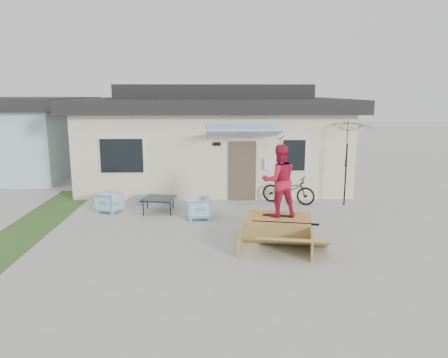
{
  "coord_description": "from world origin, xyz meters",
  "views": [
    {
      "loc": [
        0.06,
        -10.54,
        3.8
      ],
      "look_at": [
        0.3,
        1.8,
        1.3
      ],
      "focal_mm": 34.85,
      "sensor_mm": 36.0,
      "label": 1
    }
  ],
  "objects_px": {
    "skateboard": "(278,215)",
    "skater": "(279,179)",
    "loveseat": "(157,196)",
    "skate_ramp": "(278,227)",
    "armchair_left": "(110,201)",
    "patio_umbrella": "(347,154)",
    "armchair_right": "(198,207)",
    "bicycle": "(288,187)",
    "coffee_table": "(159,205)"
  },
  "relations": [
    {
      "from": "skateboard",
      "to": "skater",
      "type": "bearing_deg",
      "value": 0.0
    },
    {
      "from": "skate_ramp",
      "to": "armchair_right",
      "type": "bearing_deg",
      "value": 150.99
    },
    {
      "from": "skate_ramp",
      "to": "skater",
      "type": "relative_size",
      "value": 1.18
    },
    {
      "from": "armchair_left",
      "to": "skateboard",
      "type": "relative_size",
      "value": 0.86
    },
    {
      "from": "skate_ramp",
      "to": "skateboard",
      "type": "bearing_deg",
      "value": 90.0
    },
    {
      "from": "armchair_right",
      "to": "skater",
      "type": "bearing_deg",
      "value": 44.71
    },
    {
      "from": "armchair_left",
      "to": "coffee_table",
      "type": "distance_m",
      "value": 1.57
    },
    {
      "from": "coffee_table",
      "to": "patio_umbrella",
      "type": "relative_size",
      "value": 0.43
    },
    {
      "from": "loveseat",
      "to": "armchair_left",
      "type": "bearing_deg",
      "value": 43.81
    },
    {
      "from": "armchair_right",
      "to": "skateboard",
      "type": "relative_size",
      "value": 0.88
    },
    {
      "from": "loveseat",
      "to": "coffee_table",
      "type": "xyz_separation_m",
      "value": [
        0.19,
        -1.08,
        -0.02
      ]
    },
    {
      "from": "armchair_right",
      "to": "patio_umbrella",
      "type": "bearing_deg",
      "value": 100.24
    },
    {
      "from": "bicycle",
      "to": "skateboard",
      "type": "height_order",
      "value": "bicycle"
    },
    {
      "from": "patio_umbrella",
      "to": "skater",
      "type": "xyz_separation_m",
      "value": [
        -2.72,
        -3.23,
        -0.2
      ]
    },
    {
      "from": "skate_ramp",
      "to": "skater",
      "type": "xyz_separation_m",
      "value": [
        0.01,
        0.05,
        1.27
      ]
    },
    {
      "from": "skateboard",
      "to": "skater",
      "type": "height_order",
      "value": "skater"
    },
    {
      "from": "armchair_right",
      "to": "armchair_left",
      "type": "bearing_deg",
      "value": -112.37
    },
    {
      "from": "armchair_left",
      "to": "armchair_right",
      "type": "relative_size",
      "value": 0.98
    },
    {
      "from": "coffee_table",
      "to": "skate_ramp",
      "type": "bearing_deg",
      "value": -36.1
    },
    {
      "from": "armchair_right",
      "to": "bicycle",
      "type": "bearing_deg",
      "value": 113.1
    },
    {
      "from": "skate_ramp",
      "to": "skateboard",
      "type": "height_order",
      "value": "skateboard"
    },
    {
      "from": "bicycle",
      "to": "loveseat",
      "type": "bearing_deg",
      "value": 112.18
    },
    {
      "from": "skateboard",
      "to": "skater",
      "type": "distance_m",
      "value": 0.97
    },
    {
      "from": "loveseat",
      "to": "skater",
      "type": "xyz_separation_m",
      "value": [
        3.67,
        -3.56,
        1.29
      ]
    },
    {
      "from": "armchair_right",
      "to": "skater",
      "type": "xyz_separation_m",
      "value": [
        2.17,
        -1.73,
        1.19
      ]
    },
    {
      "from": "bicycle",
      "to": "skater",
      "type": "bearing_deg",
      "value": -170.33
    },
    {
      "from": "patio_umbrella",
      "to": "skater",
      "type": "bearing_deg",
      "value": -130.1
    },
    {
      "from": "bicycle",
      "to": "skater",
      "type": "distance_m",
      "value": 3.69
    },
    {
      "from": "armchair_left",
      "to": "skateboard",
      "type": "height_order",
      "value": "armchair_left"
    },
    {
      "from": "armchair_left",
      "to": "patio_umbrella",
      "type": "height_order",
      "value": "patio_umbrella"
    },
    {
      "from": "skate_ramp",
      "to": "skater",
      "type": "distance_m",
      "value": 1.27
    },
    {
      "from": "skateboard",
      "to": "patio_umbrella",
      "type": "bearing_deg",
      "value": 65.07
    },
    {
      "from": "armchair_right",
      "to": "skateboard",
      "type": "xyz_separation_m",
      "value": [
        2.17,
        -1.73,
        0.22
      ]
    },
    {
      "from": "skater",
      "to": "patio_umbrella",
      "type": "bearing_deg",
      "value": -140.06
    },
    {
      "from": "patio_umbrella",
      "to": "skate_ramp",
      "type": "distance_m",
      "value": 4.51
    },
    {
      "from": "skater",
      "to": "skateboard",
      "type": "bearing_deg",
      "value": 180.0
    },
    {
      "from": "patio_umbrella",
      "to": "skate_ramp",
      "type": "height_order",
      "value": "patio_umbrella"
    },
    {
      "from": "loveseat",
      "to": "armchair_left",
      "type": "relative_size",
      "value": 1.87
    },
    {
      "from": "patio_umbrella",
      "to": "loveseat",
      "type": "bearing_deg",
      "value": 177.04
    },
    {
      "from": "patio_umbrella",
      "to": "skateboard",
      "type": "relative_size",
      "value": 2.69
    },
    {
      "from": "bicycle",
      "to": "armchair_right",
      "type": "bearing_deg",
      "value": 143.27
    },
    {
      "from": "skate_ramp",
      "to": "coffee_table",
      "type": "bearing_deg",
      "value": 154.4
    },
    {
      "from": "bicycle",
      "to": "skate_ramp",
      "type": "distance_m",
      "value": 3.63
    },
    {
      "from": "skater",
      "to": "armchair_right",
      "type": "bearing_deg",
      "value": -48.45
    },
    {
      "from": "loveseat",
      "to": "skater",
      "type": "relative_size",
      "value": 0.7
    },
    {
      "from": "armchair_left",
      "to": "bicycle",
      "type": "xyz_separation_m",
      "value": [
        5.89,
        0.94,
        0.24
      ]
    },
    {
      "from": "coffee_table",
      "to": "skater",
      "type": "height_order",
      "value": "skater"
    },
    {
      "from": "armchair_right",
      "to": "coffee_table",
      "type": "relative_size",
      "value": 0.76
    },
    {
      "from": "coffee_table",
      "to": "skateboard",
      "type": "relative_size",
      "value": 1.15
    },
    {
      "from": "loveseat",
      "to": "coffee_table",
      "type": "relative_size",
      "value": 1.4
    }
  ]
}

